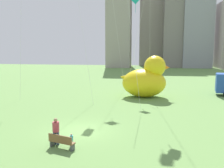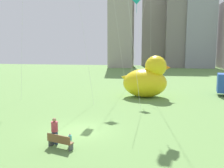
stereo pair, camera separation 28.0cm
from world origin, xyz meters
name	(u,v)px [view 1 (the left image)]	position (x,y,z in m)	size (l,w,h in m)	color
ground_plane	(81,130)	(0.00, 0.00, 0.00)	(140.00, 140.00, 0.00)	#648F49
park_bench	(61,141)	(-0.32, -3.47, 0.48)	(1.78, 0.97, 0.90)	brown
person_adult	(56,130)	(-0.87, -2.85, 0.96)	(0.43, 0.43, 1.74)	#38476B
person_child	(72,139)	(0.20, -3.01, 0.46)	(0.21, 0.21, 0.84)	silver
giant_inflatable_duck	(146,80)	(4.74, 13.56, 2.22)	(6.28, 4.03, 5.21)	yellow
city_skyline	(172,23)	(12.84, 65.58, 14.12)	(45.70, 19.80, 36.65)	#9E938C
kite_teal	(136,4)	(3.20, 16.44, 11.83)	(2.34, 1.43, 13.07)	silver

